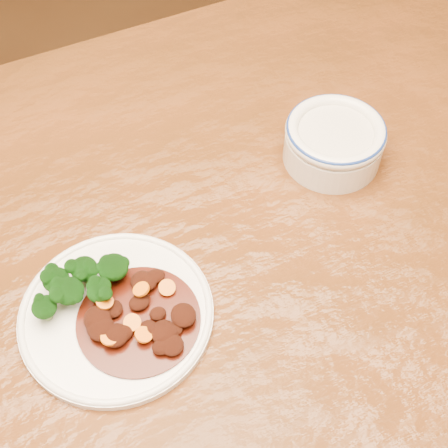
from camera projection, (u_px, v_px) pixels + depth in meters
name	position (u px, v px, depth m)	size (l,w,h in m)	color
ground	(198.00, 432.00, 1.41)	(4.00, 4.00, 0.00)	#442311
dining_table	(182.00, 274.00, 0.87)	(1.61, 1.10, 0.75)	#5D2D10
dinner_plate	(116.00, 313.00, 0.73)	(0.23, 0.23, 0.01)	white
broccoli_florets	(80.00, 282.00, 0.73)	(0.12, 0.07, 0.04)	#6D8E49
mince_stew	(138.00, 319.00, 0.72)	(0.14, 0.14, 0.02)	#401106
dip_bowl	(334.00, 141.00, 0.86)	(0.14, 0.14, 0.06)	silver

